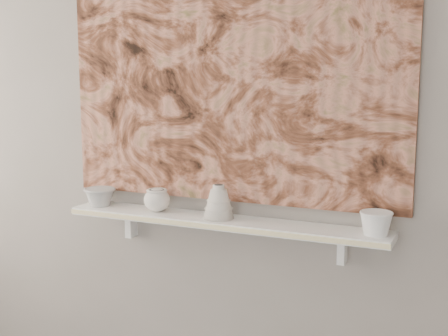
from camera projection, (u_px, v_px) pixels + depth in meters
The scene contains 11 objects.
wall_back at pixel (232, 116), 2.61m from camera, with size 3.60×3.60×0.00m, color gray.
shelf at pixel (223, 222), 2.60m from camera, with size 1.40×0.18×0.03m, color white.
shelf_stripe at pixel (214, 227), 2.51m from camera, with size 1.40×0.01×0.02m, color beige.
bracket_left at pixel (131, 224), 2.86m from camera, with size 0.03×0.06×0.12m, color white.
bracket_right at pixel (342, 249), 2.48m from camera, with size 0.03×0.06×0.12m, color white.
painting at pixel (231, 70), 2.57m from camera, with size 1.50×0.03×1.10m, color brown.
house_motif at pixel (336, 150), 2.43m from camera, with size 0.09×0.00×0.08m, color black.
bowl_grey at pixel (100, 197), 2.83m from camera, with size 0.14×0.14×0.08m, color #9C9D9A, non-canonical shape.
cup_cream at pixel (157, 200), 2.71m from camera, with size 0.11×0.11×0.10m, color beige, non-canonical shape.
bell_vessel at pixel (219, 201), 2.59m from camera, with size 0.13×0.13×0.14m, color beige, non-canonical shape.
bowl_white at pixel (376, 223), 2.34m from camera, with size 0.12×0.12×0.09m, color white, non-canonical shape.
Camera 1 is at (1.01, -0.81, 1.56)m, focal length 50.00 mm.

